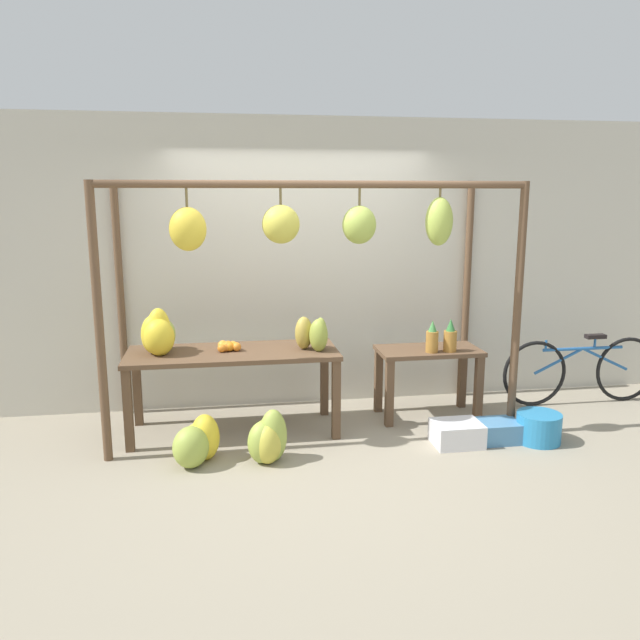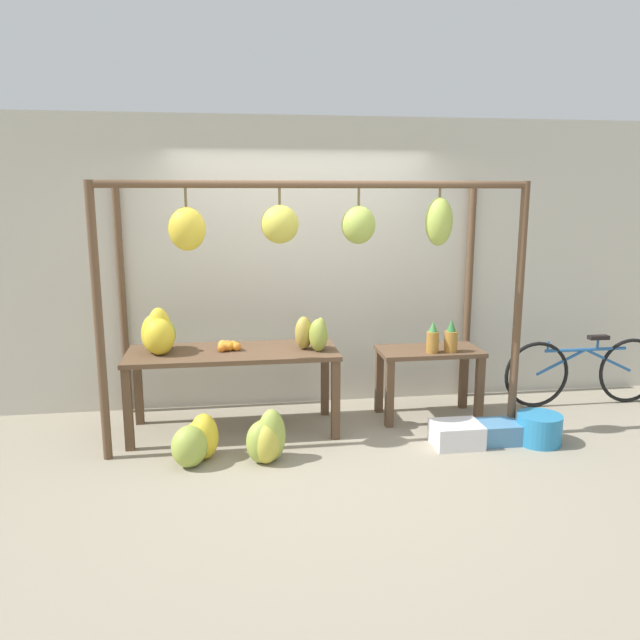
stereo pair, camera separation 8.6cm
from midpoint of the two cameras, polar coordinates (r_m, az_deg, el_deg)
name	(u,v)px [view 2 (the right image)]	position (r m, az deg, el deg)	size (l,w,h in m)	color
ground_plane	(321,453)	(5.20, 0.57, -12.09)	(20.00, 20.00, 0.00)	gray
shop_wall_back	(301,264)	(6.14, -1.34, 5.11)	(8.00, 0.08, 2.80)	beige
stall_awning	(309,249)	(5.10, -0.54, 6.49)	(3.47, 1.27, 2.18)	brown
display_table_main	(233,361)	(5.50, -7.53, -3.78)	(1.82, 0.71, 0.74)	brown
display_table_side	(429,365)	(5.94, 10.34, -4.03)	(0.95, 0.50, 0.66)	brown
banana_pile_on_table	(159,334)	(5.50, -14.11, -1.24)	(0.33, 0.43, 0.39)	yellow
orange_pile	(229,346)	(5.48, -7.91, -2.37)	(0.20, 0.16, 0.09)	orange
pineapple_cluster	(442,338)	(5.78, 11.55, -1.67)	(0.29, 0.12, 0.31)	#A3702D
banana_pile_ground_left	(197,441)	(5.07, -10.73, -10.86)	(0.43, 0.48, 0.37)	yellow
banana_pile_ground_right	(266,440)	(5.01, -4.48, -10.87)	(0.37, 0.32, 0.43)	#9EB247
fruit_crate_white	(457,434)	(5.44, 12.83, -10.17)	(0.40, 0.32, 0.20)	silver
blue_bucket	(539,429)	(5.68, 19.81, -9.34)	(0.37, 0.37, 0.25)	teal
parked_bicycle	(584,371)	(6.77, 23.33, -4.30)	(1.66, 0.08, 0.71)	black
papaya_pile	(313,334)	(5.43, -0.22, -1.28)	(0.33, 0.33, 0.29)	#B2993D
fruit_crate_purple	(498,432)	(5.61, 16.36, -9.80)	(0.36, 0.29, 0.18)	#4C84B2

